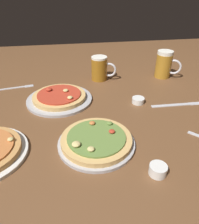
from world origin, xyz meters
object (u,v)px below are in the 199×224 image
Objects in this scene: beer_mug_dark at (100,68)px; ramekin_butter at (138,100)px; fork_spare at (14,88)px; pizza_plate_far at (59,97)px; beer_mug_amber at (164,64)px; ramekin_sauce at (158,170)px; pizza_plate_side at (96,141)px; knife_spare at (177,104)px.

beer_mug_dark is 2.42× the size of ramekin_butter.
ramekin_butter reaches higher than fork_spare.
pizza_plate_far is 0.63m from beer_mug_amber.
beer_mug_amber is 0.76m from ramekin_sauce.
beer_mug_dark is at bearing 43.30° from pizza_plate_far.
beer_mug_dark is at bearing 94.21° from ramekin_sauce.
ramekin_sauce is 0.85m from fork_spare.
beer_mug_dark is 0.72m from ramekin_sauce.
pizza_plate_side is 0.35m from ramekin_butter.
ramekin_butter is at bearing -130.96° from beer_mug_amber.
beer_mug_dark reaches higher than ramekin_sauce.
pizza_plate_far is 0.32m from beer_mug_dark.
ramekin_sauce is at bearing -85.79° from beer_mug_dark.
knife_spare is at bearing 55.90° from ramekin_sauce.
ramekin_sauce reaches higher than ramekin_butter.
ramekin_sauce is at bearing -45.06° from pizza_plate_side.
fork_spare is at bearing 158.29° from knife_spare.
pizza_plate_side is 1.10× the size of knife_spare.
knife_spare is at bearing -21.71° from fork_spare.
pizza_plate_far is at bearing 119.46° from ramekin_sauce.
beer_mug_amber reaches higher than ramekin_sauce.
beer_mug_amber reaches higher than pizza_plate_side.
ramekin_sauce is 0.93× the size of ramekin_butter.
pizza_plate_side reaches higher than ramekin_butter.
ramekin_butter is at bearing 79.51° from ramekin_sauce.
pizza_plate_side is 1.27× the size of fork_spare.
pizza_plate_far is 0.36m from pizza_plate_side.
ramekin_sauce is 0.25× the size of fork_spare.
beer_mug_dark reaches higher than knife_spare.
beer_mug_dark is 0.47m from fork_spare.
pizza_plate_side is at bearing -100.68° from beer_mug_dark.
knife_spare is at bearing 27.28° from pizza_plate_side.
beer_mug_dark is 2.61× the size of ramekin_sauce.
beer_mug_dark reaches higher than pizza_plate_side.
ramekin_sauce is at bearing -100.49° from ramekin_butter.
pizza_plate_far is 0.57m from ramekin_sauce.
beer_mug_dark is 0.57× the size of knife_spare.
pizza_plate_side is 1.76× the size of beer_mug_amber.
knife_spare is (0.77, -0.30, 0.00)m from fork_spare.
pizza_plate_side is 0.63m from fork_spare.
ramekin_sauce is (0.16, -0.16, -0.00)m from pizza_plate_side.
beer_mug_amber is at bearing 1.45° from fork_spare.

